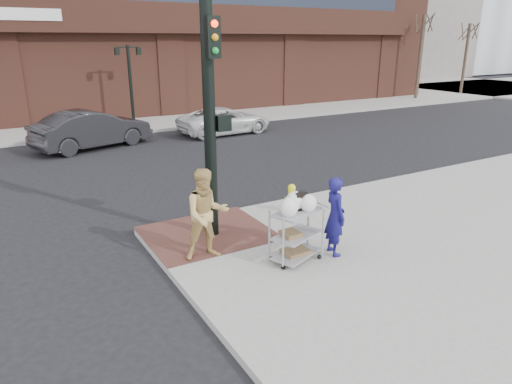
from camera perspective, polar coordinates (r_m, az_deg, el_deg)
ground at (r=10.23m, az=-0.88°, el=-7.00°), size 220.00×220.00×0.00m
sidewalk_far at (r=43.74m, az=-7.33°, el=12.67°), size 65.00×36.00×0.15m
brick_curb_ramp at (r=10.66m, az=-6.10°, el=-5.11°), size 2.80×2.40×0.01m
filler_block at (r=64.22m, az=14.90°, el=22.03°), size 14.00×20.00×18.00m
bare_tree_a at (r=37.68m, az=20.34°, el=20.26°), size 1.80×1.80×7.20m
bare_tree_b at (r=42.67m, az=25.22°, el=18.72°), size 1.80×1.80×6.70m
lamp_post at (r=24.99m, az=-15.47°, el=13.75°), size 1.32×0.22×4.00m
traffic_signal_pole at (r=9.84m, az=-5.66°, el=9.20°), size 0.61×0.51×5.00m
woman_blue at (r=9.46m, az=9.86°, el=-3.00°), size 0.52×0.68×1.66m
pedestrian_tan at (r=9.17m, az=-6.18°, el=-2.80°), size 1.01×0.85×1.88m
sedan_dark at (r=20.68m, az=-19.79°, el=7.40°), size 5.20×3.10×1.62m
minivan_white at (r=22.66m, az=-3.93°, el=8.90°), size 4.76×2.43×1.29m
utility_cart at (r=9.16m, az=5.06°, el=-4.80°), size 1.16×0.91×1.42m
fire_hydrant at (r=11.76m, az=4.46°, el=-0.74°), size 0.36×0.25×0.76m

